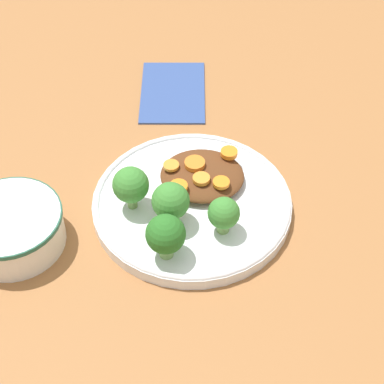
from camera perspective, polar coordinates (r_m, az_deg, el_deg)
The scene contains 15 objects.
ground_plane at distance 0.83m, azimuth -0.00°, elevation -1.49°, with size 4.00×4.00×0.00m, color #9E6638.
plate at distance 0.83m, azimuth -0.00°, elevation -0.98°, with size 0.26×0.26×0.02m.
dip_bowl at distance 0.81m, azimuth -15.77°, elevation -3.01°, with size 0.13×0.13×0.05m.
stew_mound at distance 0.84m, azimuth 0.91°, elevation 1.48°, with size 0.10×0.11×0.02m, color #5B3319.
broccoli_floret_0 at distance 0.77m, azimuth 2.84°, elevation -1.96°, with size 0.04×0.04×0.05m.
broccoli_floret_1 at distance 0.79m, azimuth -5.47°, elevation 0.59°, with size 0.05×0.05×0.06m.
broccoli_floret_2 at distance 0.77m, azimuth -1.91°, elevation -0.86°, with size 0.05×0.05×0.06m.
broccoli_floret_3 at distance 0.74m, azimuth -2.36°, elevation -3.84°, with size 0.05×0.05×0.06m.
carrot_slice_0 at distance 0.83m, azimuth 0.48°, elevation 2.53°, with size 0.03×0.03×0.01m, color orange.
carrot_slice_1 at distance 0.81m, azimuth 2.61°, elevation 0.84°, with size 0.02×0.02×0.01m, color orange.
carrot_slice_2 at distance 0.81m, azimuth -1.19°, elevation 0.54°, with size 0.02×0.02×0.01m, color orange.
carrot_slice_3 at distance 0.83m, azimuth -1.86°, elevation 2.38°, with size 0.02×0.02×0.00m, color orange.
carrot_slice_4 at distance 0.81m, azimuth 0.83°, elevation 1.18°, with size 0.02×0.02×0.01m, color orange.
carrot_slice_5 at distance 0.85m, azimuth 3.32°, elevation 3.50°, with size 0.02×0.02×0.01m, color orange.
napkin at distance 1.01m, azimuth -1.71°, elevation 8.95°, with size 0.16×0.11×0.01m.
Camera 1 is at (0.56, 0.05, 0.62)m, focal length 60.00 mm.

